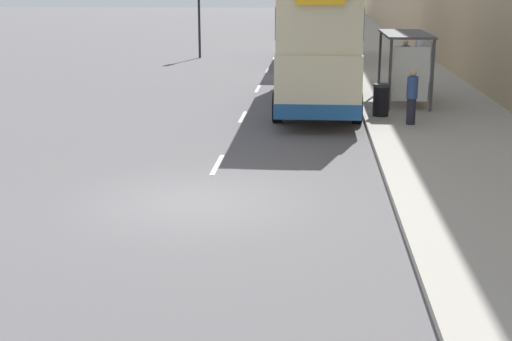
{
  "coord_description": "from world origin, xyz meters",
  "views": [
    {
      "loc": [
        2.33,
        -13.89,
        4.42
      ],
      "look_at": [
        -0.08,
        16.01,
        -3.58
      ],
      "focal_mm": 50.0,
      "sensor_mm": 36.0,
      "label": 1
    }
  ],
  "objects_px": {
    "pedestrian_at_shelter": "(405,61)",
    "bus_shelter": "(411,55)",
    "double_decker_bus_near": "(318,42)",
    "litter_bin": "(381,100)",
    "traffic_light_far_kerb": "(199,4)",
    "double_decker_bus_ahead": "(315,21)",
    "car_0": "(315,13)",
    "pedestrian_1": "(412,96)"
  },
  "relations": [
    {
      "from": "double_decker_bus_near",
      "to": "pedestrian_1",
      "type": "height_order",
      "value": "double_decker_bus_near"
    },
    {
      "from": "car_0",
      "to": "pedestrian_1",
      "type": "relative_size",
      "value": 2.29
    },
    {
      "from": "bus_shelter",
      "to": "double_decker_bus_ahead",
      "type": "height_order",
      "value": "double_decker_bus_ahead"
    },
    {
      "from": "double_decker_bus_ahead",
      "to": "car_0",
      "type": "height_order",
      "value": "double_decker_bus_ahead"
    },
    {
      "from": "double_decker_bus_near",
      "to": "traffic_light_far_kerb",
      "type": "height_order",
      "value": "traffic_light_far_kerb"
    },
    {
      "from": "pedestrian_at_shelter",
      "to": "litter_bin",
      "type": "relative_size",
      "value": 1.76
    },
    {
      "from": "bus_shelter",
      "to": "traffic_light_far_kerb",
      "type": "height_order",
      "value": "traffic_light_far_kerb"
    },
    {
      "from": "double_decker_bus_near",
      "to": "pedestrian_1",
      "type": "xyz_separation_m",
      "value": [
        2.87,
        -4.22,
        -1.28
      ]
    },
    {
      "from": "traffic_light_far_kerb",
      "to": "pedestrian_at_shelter",
      "type": "bearing_deg",
      "value": -45.68
    },
    {
      "from": "double_decker_bus_near",
      "to": "car_0",
      "type": "xyz_separation_m",
      "value": [
        -0.15,
        56.85,
        -1.43
      ]
    },
    {
      "from": "car_0",
      "to": "pedestrian_1",
      "type": "height_order",
      "value": "pedestrian_1"
    },
    {
      "from": "car_0",
      "to": "litter_bin",
      "type": "distance_m",
      "value": 59.75
    },
    {
      "from": "double_decker_bus_near",
      "to": "double_decker_bus_ahead",
      "type": "height_order",
      "value": "same"
    },
    {
      "from": "litter_bin",
      "to": "traffic_light_far_kerb",
      "type": "bearing_deg",
      "value": 115.44
    },
    {
      "from": "pedestrian_1",
      "to": "bus_shelter",
      "type": "bearing_deg",
      "value": 83.87
    },
    {
      "from": "double_decker_bus_ahead",
      "to": "traffic_light_far_kerb",
      "type": "bearing_deg",
      "value": 163.97
    },
    {
      "from": "car_0",
      "to": "pedestrian_1",
      "type": "bearing_deg",
      "value": -87.16
    },
    {
      "from": "pedestrian_1",
      "to": "traffic_light_far_kerb",
      "type": "height_order",
      "value": "traffic_light_far_kerb"
    },
    {
      "from": "pedestrian_at_shelter",
      "to": "bus_shelter",
      "type": "bearing_deg",
      "value": -95.0
    },
    {
      "from": "double_decker_bus_near",
      "to": "traffic_light_far_kerb",
      "type": "relative_size",
      "value": 2.43
    },
    {
      "from": "pedestrian_1",
      "to": "litter_bin",
      "type": "bearing_deg",
      "value": 120.28
    },
    {
      "from": "double_decker_bus_near",
      "to": "pedestrian_1",
      "type": "bearing_deg",
      "value": -55.78
    },
    {
      "from": "bus_shelter",
      "to": "car_0",
      "type": "xyz_separation_m",
      "value": [
        -3.45,
        57.1,
        -1.02
      ]
    },
    {
      "from": "double_decker_bus_ahead",
      "to": "pedestrian_at_shelter",
      "type": "distance_m",
      "value": 9.81
    },
    {
      "from": "pedestrian_at_shelter",
      "to": "litter_bin",
      "type": "bearing_deg",
      "value": -102.03
    },
    {
      "from": "car_0",
      "to": "double_decker_bus_ahead",
      "type": "bearing_deg",
      "value": -89.91
    },
    {
      "from": "double_decker_bus_near",
      "to": "litter_bin",
      "type": "relative_size",
      "value": 10.77
    },
    {
      "from": "car_0",
      "to": "pedestrian_at_shelter",
      "type": "xyz_separation_m",
      "value": [
        3.92,
        -51.78,
        0.22
      ]
    },
    {
      "from": "car_0",
      "to": "pedestrian_at_shelter",
      "type": "bearing_deg",
      "value": -85.67
    },
    {
      "from": "double_decker_bus_near",
      "to": "litter_bin",
      "type": "distance_m",
      "value": 3.88
    },
    {
      "from": "bus_shelter",
      "to": "double_decker_bus_ahead",
      "type": "bearing_deg",
      "value": 103.36
    },
    {
      "from": "pedestrian_at_shelter",
      "to": "traffic_light_far_kerb",
      "type": "xyz_separation_m",
      "value": [
        -10.64,
        10.89,
        2.06
      ]
    },
    {
      "from": "pedestrian_at_shelter",
      "to": "litter_bin",
      "type": "xyz_separation_m",
      "value": [
        -1.69,
        -7.92,
        -0.41
      ]
    },
    {
      "from": "bus_shelter",
      "to": "pedestrian_1",
      "type": "xyz_separation_m",
      "value": [
        -0.43,
        -3.97,
        -0.87
      ]
    },
    {
      "from": "bus_shelter",
      "to": "pedestrian_at_shelter",
      "type": "height_order",
      "value": "bus_shelter"
    },
    {
      "from": "bus_shelter",
      "to": "litter_bin",
      "type": "bearing_deg",
      "value": -115.14
    },
    {
      "from": "double_decker_bus_ahead",
      "to": "litter_bin",
      "type": "xyz_separation_m",
      "value": [
        2.17,
        -16.87,
        -1.61
      ]
    },
    {
      "from": "bus_shelter",
      "to": "traffic_light_far_kerb",
      "type": "bearing_deg",
      "value": 122.11
    },
    {
      "from": "car_0",
      "to": "traffic_light_far_kerb",
      "type": "height_order",
      "value": "traffic_light_far_kerb"
    },
    {
      "from": "pedestrian_at_shelter",
      "to": "traffic_light_far_kerb",
      "type": "bearing_deg",
      "value": 134.32
    },
    {
      "from": "litter_bin",
      "to": "double_decker_bus_near",
      "type": "bearing_deg",
      "value": 125.98
    },
    {
      "from": "double_decker_bus_near",
      "to": "litter_bin",
      "type": "bearing_deg",
      "value": -54.02
    }
  ]
}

